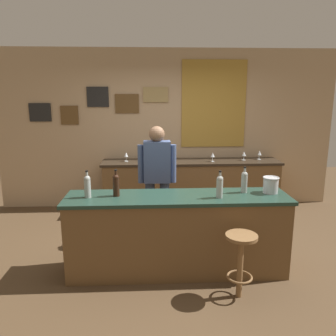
# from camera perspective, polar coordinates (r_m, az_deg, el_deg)

# --- Properties ---
(ground_plane) EXTENTS (10.00, 10.00, 0.00)m
(ground_plane) POSITION_cam_1_polar(r_m,az_deg,el_deg) (4.52, 1.14, -14.37)
(ground_plane) COLOR #4C3823
(back_wall) EXTENTS (6.00, 0.09, 2.80)m
(back_wall) POSITION_cam_1_polar(r_m,az_deg,el_deg) (6.09, -0.06, 6.69)
(back_wall) COLOR tan
(back_wall) RESTS_ON ground_plane
(bar_counter) EXTENTS (2.52, 0.60, 0.92)m
(bar_counter) POSITION_cam_1_polar(r_m,az_deg,el_deg) (3.96, 1.58, -11.05)
(bar_counter) COLOR brown
(bar_counter) RESTS_ON ground_plane
(side_counter) EXTENTS (3.06, 0.56, 0.90)m
(side_counter) POSITION_cam_1_polar(r_m,az_deg,el_deg) (5.93, 3.88, -3.05)
(side_counter) COLOR brown
(side_counter) RESTS_ON ground_plane
(bartender) EXTENTS (0.52, 0.21, 1.62)m
(bartender) POSITION_cam_1_polar(r_m,az_deg,el_deg) (4.60, -1.85, -1.41)
(bartender) COLOR #384766
(bartender) RESTS_ON ground_plane
(bar_stool) EXTENTS (0.32, 0.32, 0.68)m
(bar_stool) POSITION_cam_1_polar(r_m,az_deg,el_deg) (3.57, 12.17, -14.20)
(bar_stool) COLOR brown
(bar_stool) RESTS_ON ground_plane
(wine_bottle_a) EXTENTS (0.07, 0.07, 0.31)m
(wine_bottle_a) POSITION_cam_1_polar(r_m,az_deg,el_deg) (3.81, -13.46, -2.89)
(wine_bottle_a) COLOR #999E99
(wine_bottle_a) RESTS_ON bar_counter
(wine_bottle_b) EXTENTS (0.07, 0.07, 0.31)m
(wine_bottle_b) POSITION_cam_1_polar(r_m,az_deg,el_deg) (3.80, -8.76, -2.73)
(wine_bottle_b) COLOR black
(wine_bottle_b) RESTS_ON bar_counter
(wine_bottle_c) EXTENTS (0.07, 0.07, 0.31)m
(wine_bottle_c) POSITION_cam_1_polar(r_m,az_deg,el_deg) (3.74, 8.71, -2.99)
(wine_bottle_c) COLOR #999E99
(wine_bottle_c) RESTS_ON bar_counter
(wine_bottle_d) EXTENTS (0.07, 0.07, 0.31)m
(wine_bottle_d) POSITION_cam_1_polar(r_m,az_deg,el_deg) (3.99, 12.76, -2.16)
(wine_bottle_d) COLOR #999E99
(wine_bottle_d) RESTS_ON bar_counter
(ice_bucket) EXTENTS (0.19, 0.19, 0.19)m
(ice_bucket) POSITION_cam_1_polar(r_m,az_deg,el_deg) (4.06, 16.95, -2.69)
(ice_bucket) COLOR #B7BABF
(ice_bucket) RESTS_ON bar_counter
(wine_glass_a) EXTENTS (0.07, 0.07, 0.16)m
(wine_glass_a) POSITION_cam_1_polar(r_m,az_deg,el_deg) (5.80, -7.09, 2.20)
(wine_glass_a) COLOR silver
(wine_glass_a) RESTS_ON side_counter
(wine_glass_b) EXTENTS (0.07, 0.07, 0.16)m
(wine_glass_b) POSITION_cam_1_polar(r_m,az_deg,el_deg) (5.73, 0.84, 2.17)
(wine_glass_b) COLOR silver
(wine_glass_b) RESTS_ON side_counter
(wine_glass_c) EXTENTS (0.07, 0.07, 0.16)m
(wine_glass_c) POSITION_cam_1_polar(r_m,az_deg,el_deg) (5.79, 7.55, 2.17)
(wine_glass_c) COLOR silver
(wine_glass_c) RESTS_ON side_counter
(wine_glass_d) EXTENTS (0.07, 0.07, 0.16)m
(wine_glass_d) POSITION_cam_1_polar(r_m,az_deg,el_deg) (6.00, 12.70, 2.33)
(wine_glass_d) COLOR silver
(wine_glass_d) RESTS_ON side_counter
(wine_glass_e) EXTENTS (0.07, 0.07, 0.16)m
(wine_glass_e) POSITION_cam_1_polar(r_m,az_deg,el_deg) (6.13, 15.19, 2.41)
(wine_glass_e) COLOR silver
(wine_glass_e) RESTS_ON side_counter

